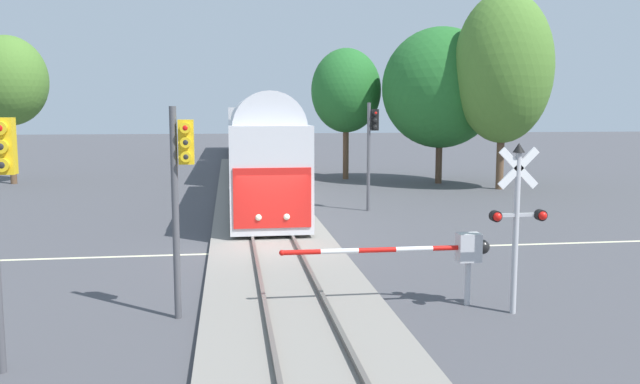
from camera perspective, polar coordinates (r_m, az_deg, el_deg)
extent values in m
plane|color=#47474C|center=(22.19, -3.94, -5.27)|extent=(220.00, 220.00, 0.00)
cube|color=beige|center=(22.19, -3.94, -5.26)|extent=(44.00, 0.20, 0.01)
cube|color=gray|center=(22.17, -3.94, -5.04)|extent=(4.40, 80.00, 0.18)
cube|color=#56514C|center=(22.10, -5.81, -4.67)|extent=(0.10, 80.00, 0.14)
cube|color=#56514C|center=(22.20, -2.09, -4.59)|extent=(0.10, 80.00, 0.14)
cube|color=silver|center=(31.06, -5.19, 2.54)|extent=(3.00, 16.17, 3.90)
cube|color=red|center=(23.08, -4.19, -0.53)|extent=(2.76, 0.08, 2.15)
cylinder|color=silver|center=(30.97, -5.23, 5.92)|extent=(2.76, 14.55, 2.76)
sphere|color=#F4F2CC|center=(23.15, -5.41, -2.23)|extent=(0.24, 0.24, 0.24)
sphere|color=#F4F2CC|center=(23.21, -2.94, -2.18)|extent=(0.24, 0.24, 0.24)
cube|color=silver|center=(50.06, -6.26, 4.70)|extent=(3.00, 20.17, 4.60)
cube|color=black|center=(50.12, -4.53, 5.07)|extent=(0.04, 18.15, 0.90)
cube|color=red|center=(50.19, -4.51, 3.41)|extent=(0.04, 18.55, 0.36)
cube|color=silver|center=(71.11, -6.78, 5.43)|extent=(3.00, 20.17, 4.60)
cube|color=black|center=(71.15, -5.56, 5.69)|extent=(0.04, 18.15, 0.90)
cube|color=red|center=(71.20, -5.54, 4.53)|extent=(0.04, 18.55, 0.36)
cylinder|color=#B7B7BC|center=(16.59, 12.79, -7.78)|extent=(0.14, 0.14, 1.10)
cube|color=#B7B7BC|center=(16.38, 12.88, -4.74)|extent=(0.56, 0.40, 0.70)
sphere|color=black|center=(16.50, 14.02, -4.68)|extent=(0.36, 0.36, 0.36)
cylinder|color=red|center=(16.22, 11.36, -4.81)|extent=(0.92, 0.12, 0.12)
cylinder|color=white|center=(15.95, 8.24, -4.95)|extent=(0.92, 0.12, 0.12)
cylinder|color=red|center=(15.72, 5.03, -5.08)|extent=(0.92, 0.12, 0.12)
cylinder|color=white|center=(15.54, 1.72, -5.19)|extent=(0.92, 0.12, 0.12)
cylinder|color=red|center=(15.42, -1.65, -5.29)|extent=(0.92, 0.12, 0.12)
sphere|color=red|center=(15.38, -3.35, -5.33)|extent=(0.14, 0.14, 0.14)
cylinder|color=#B2B2B7|center=(15.91, 16.74, -3.56)|extent=(0.14, 0.14, 3.81)
cube|color=white|center=(15.68, 16.98, 2.01)|extent=(0.98, 0.05, 0.98)
cube|color=white|center=(15.68, 16.98, 2.01)|extent=(0.98, 0.05, 0.98)
cube|color=#B2B2B7|center=(15.83, 16.80, -1.93)|extent=(1.10, 0.08, 0.08)
cylinder|color=black|center=(15.52, 15.11, -2.05)|extent=(0.26, 0.18, 0.26)
cylinder|color=black|center=(15.98, 18.74, -1.93)|extent=(0.26, 0.18, 0.26)
sphere|color=red|center=(15.43, 15.25, -2.11)|extent=(0.20, 0.20, 0.20)
sphere|color=red|center=(15.89, 18.90, -1.98)|extent=(0.20, 0.20, 0.20)
cone|color=black|center=(15.66, 17.01, 3.73)|extent=(0.28, 0.28, 0.22)
cylinder|color=#4C4C51|center=(30.87, 4.27, 3.06)|extent=(0.16, 0.16, 5.11)
cube|color=black|center=(30.85, 4.81, 6.31)|extent=(0.34, 0.26, 1.00)
sphere|color=red|center=(30.70, 4.88, 6.91)|extent=(0.20, 0.20, 0.20)
cylinder|color=black|center=(30.67, 4.89, 6.91)|extent=(0.24, 0.10, 0.24)
sphere|color=#262626|center=(30.70, 4.87, 6.31)|extent=(0.20, 0.20, 0.20)
cylinder|color=black|center=(30.67, 4.88, 6.31)|extent=(0.24, 0.10, 0.24)
sphere|color=#262626|center=(30.71, 4.87, 5.71)|extent=(0.20, 0.20, 0.20)
cylinder|color=black|center=(30.68, 4.88, 5.71)|extent=(0.24, 0.10, 0.24)
cube|color=gold|center=(12.78, -25.87, 3.64)|extent=(0.34, 0.26, 1.00)
sphere|color=red|center=(12.62, -26.16, 5.04)|extent=(0.20, 0.20, 0.20)
cylinder|color=gold|center=(12.59, -26.20, 5.04)|extent=(0.24, 0.10, 0.24)
sphere|color=#262626|center=(12.63, -26.08, 3.59)|extent=(0.20, 0.20, 0.20)
cylinder|color=gold|center=(12.61, -26.12, 3.58)|extent=(0.24, 0.10, 0.24)
sphere|color=#262626|center=(12.65, -26.00, 2.15)|extent=(0.20, 0.20, 0.20)
cylinder|color=gold|center=(12.63, -26.04, 2.14)|extent=(0.24, 0.10, 0.24)
cylinder|color=#4C4C51|center=(15.15, -12.53, -1.91)|extent=(0.16, 0.16, 4.87)
cube|color=gold|center=(14.96, -11.63, 4.31)|extent=(0.34, 0.26, 1.00)
sphere|color=red|center=(14.80, -11.70, 5.52)|extent=(0.20, 0.20, 0.20)
cylinder|color=gold|center=(14.77, -11.71, 5.51)|extent=(0.24, 0.10, 0.24)
sphere|color=#262626|center=(14.81, -11.67, 4.28)|extent=(0.20, 0.20, 0.20)
cylinder|color=gold|center=(14.78, -11.68, 4.27)|extent=(0.24, 0.10, 0.24)
sphere|color=#262626|center=(14.83, -11.64, 3.04)|extent=(0.20, 0.20, 0.20)
cylinder|color=gold|center=(14.80, -11.65, 3.04)|extent=(0.24, 0.10, 0.24)
cylinder|color=brown|center=(45.11, 2.27, 3.64)|extent=(0.40, 0.40, 3.94)
ellipsoid|color=#236628|center=(45.04, 2.30, 8.86)|extent=(4.77, 4.77, 5.72)
cylinder|color=brown|center=(46.57, -25.34, 3.39)|extent=(0.40, 0.40, 4.48)
ellipsoid|color=#4C7A2D|center=(46.53, -25.64, 8.78)|extent=(4.91, 4.91, 5.71)
cylinder|color=#4C3828|center=(43.15, 10.36, 2.93)|extent=(0.42, 0.42, 3.28)
ellipsoid|color=#236628|center=(43.06, 10.50, 8.95)|extent=(7.51, 7.51, 7.71)
cylinder|color=brown|center=(40.80, 15.49, 2.98)|extent=(0.45, 0.45, 3.91)
ellipsoid|color=#4C7A2D|center=(40.77, 15.75, 10.43)|extent=(5.82, 5.82, 8.92)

